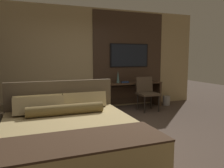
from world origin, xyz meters
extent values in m
plane|color=#4C3D33|center=(0.00, 0.00, 0.00)|extent=(16.00, 16.00, 0.00)
cube|color=tan|center=(0.00, 2.60, 1.40)|extent=(7.20, 0.06, 2.80)
cube|color=#3D2B1E|center=(1.41, 2.56, 1.40)|extent=(2.20, 0.03, 2.70)
cube|color=#33281E|center=(-0.84, -0.42, 0.11)|extent=(1.83, 2.02, 0.22)
cube|color=tan|center=(-0.84, -0.42, 0.37)|extent=(1.88, 2.08, 0.31)
cube|color=#422D1E|center=(-0.84, -1.10, 0.54)|extent=(1.90, 0.73, 0.02)
cube|color=brown|center=(-0.84, 0.66, 0.51)|extent=(1.92, 0.08, 1.02)
cube|color=tan|center=(-1.24, 0.52, 0.67)|extent=(0.79, 0.23, 0.31)
cube|color=tan|center=(-0.44, 0.52, 0.67)|extent=(0.79, 0.23, 0.31)
cube|color=tan|center=(-1.24, 0.31, 0.67)|extent=(0.79, 0.25, 0.32)
cylinder|color=brown|center=(-0.84, 0.11, 0.61)|extent=(1.22, 0.17, 0.17)
cube|color=#422D1E|center=(1.41, 2.29, 0.71)|extent=(1.70, 0.49, 0.03)
cube|color=#422D1E|center=(0.59, 2.29, 0.35)|extent=(0.06, 0.44, 0.69)
cube|color=#422D1E|center=(2.23, 2.29, 0.35)|extent=(0.06, 0.44, 0.69)
cube|color=#422D1E|center=(1.41, 2.51, 0.41)|extent=(1.58, 0.02, 0.35)
cube|color=black|center=(1.41, 2.52, 1.50)|extent=(1.21, 0.04, 0.68)
cube|color=black|center=(1.41, 2.50, 1.50)|extent=(1.13, 0.01, 0.62)
cube|color=#4C3D2D|center=(1.60, 1.72, 0.46)|extent=(0.53, 0.51, 0.05)
cube|color=#4C3D2D|center=(1.60, 1.94, 0.70)|extent=(0.49, 0.11, 0.42)
cylinder|color=black|center=(1.39, 1.52, 0.22)|extent=(0.04, 0.04, 0.44)
cylinder|color=black|center=(1.82, 1.52, 0.22)|extent=(0.04, 0.04, 0.44)
cylinder|color=black|center=(1.39, 1.93, 0.22)|extent=(0.04, 0.04, 0.44)
cylinder|color=black|center=(1.82, 1.92, 0.22)|extent=(0.04, 0.04, 0.44)
cone|color=#4C706B|center=(0.96, 2.31, 0.90)|extent=(0.09, 0.09, 0.35)
cube|color=navy|center=(1.18, 2.31, 0.74)|extent=(0.24, 0.19, 0.03)
cylinder|color=gray|center=(2.49, 2.15, 0.14)|extent=(0.22, 0.22, 0.28)
camera|label=1|loc=(-1.35, -3.37, 1.45)|focal=35.00mm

